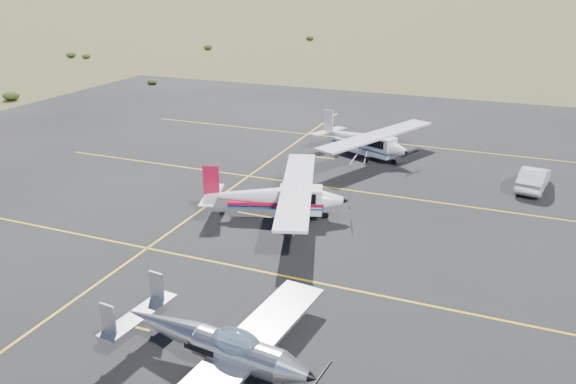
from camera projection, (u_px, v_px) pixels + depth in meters
The scene contains 6 objects.
ground at pixel (242, 295), 22.65m from camera, with size 1600.00×1600.00×0.00m, color #383D1C.
apron at pixel (303, 227), 28.70m from camera, with size 72.00×72.00×0.02m, color black.
aircraft_low_wing at pixel (217, 344), 17.93m from camera, with size 7.09×9.85×2.13m.
aircraft_cessna at pixel (276, 196), 29.40m from camera, with size 7.59×10.98×2.81m.
aircraft_plain at pixel (364, 140), 39.48m from camera, with size 8.07×10.72×2.81m.
sedan at pixel (533, 178), 33.58m from camera, with size 1.43×4.11×1.35m, color silver.
Camera 1 is at (9.07, -17.50, 12.04)m, focal length 35.00 mm.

